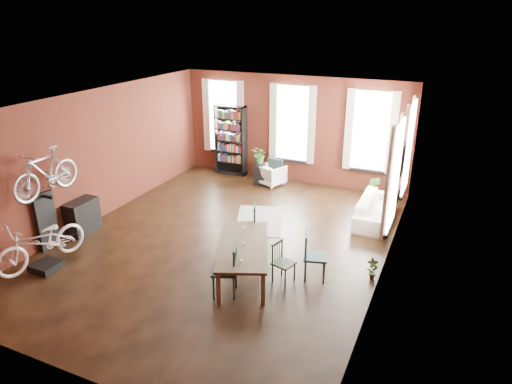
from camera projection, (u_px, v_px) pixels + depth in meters
The scene contains 19 objects.
room at pixel (245, 146), 10.04m from camera, with size 9.00×9.04×3.22m.
dining_table at pixel (243, 260), 8.95m from camera, with size 0.94×2.06×0.70m, color #4B3E2D.
dining_chair_a at pixel (225, 270), 8.32m from camera, with size 0.46×0.46×0.99m, color #16322F.
dining_chair_b at pixel (245, 227), 9.97m from camera, with size 0.48×0.48×1.03m, color black.
dining_chair_c at pixel (284, 263), 8.74m from camera, with size 0.37×0.37×0.81m, color black.
dining_chair_d at pixel (315, 256), 8.83m from camera, with size 0.44×0.44×0.96m, color #1B3C3C.
bookshelf at pixel (231, 140), 14.40m from camera, with size 1.00×0.32×2.20m, color black.
white_armchair at pixel (272, 174), 13.73m from camera, with size 0.67×0.63×0.69m, color white.
cream_sofa at pixel (377, 205), 11.34m from camera, with size 2.08×0.61×0.81m, color beige.
striped_rug at pixel (259, 221), 11.45m from camera, with size 1.13×1.81×0.01m, color black.
bike_trainer at pixel (46, 266), 9.27m from camera, with size 0.51×0.51×0.15m, color black.
bike_wall_rack at pixel (46, 221), 9.92m from camera, with size 0.16×0.60×1.30m, color black.
console_table at pixel (82, 216), 10.74m from camera, with size 0.40×0.80×0.80m, color black.
plant_stand at pixel (260, 174), 13.80m from camera, with size 0.32×0.32×0.65m, color black.
plant_by_sofa at pixel (371, 195), 12.59m from camera, with size 0.41×0.74×0.33m, color #305622.
plant_small at pixel (372, 275), 8.95m from camera, with size 0.23×0.44×0.16m, color #325923.
bicycle_floor at pixel (38, 222), 8.87m from camera, with size 0.65×0.98×1.86m, color white.
bicycle_hung at pixel (43, 157), 9.28m from camera, with size 0.47×1.00×1.66m, color #A5A8AD.
plant_on_stand at pixel (260, 157), 13.64m from camera, with size 0.47×0.52×0.41m, color #305B24.
Camera 1 is at (4.45, -8.14, 4.90)m, focal length 32.00 mm.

